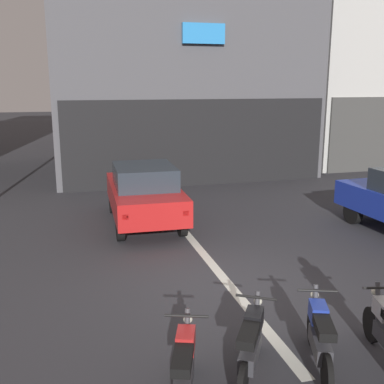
% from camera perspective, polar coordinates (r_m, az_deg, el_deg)
% --- Properties ---
extents(ground_plane, '(120.00, 120.00, 0.00)m').
position_cam_1_polar(ground_plane, '(9.04, 4.68, -11.42)').
color(ground_plane, '#333338').
extents(lane_centre_line, '(0.20, 18.00, 0.01)m').
position_cam_1_polar(lane_centre_line, '(14.50, -3.36, -1.86)').
color(lane_centre_line, silver).
rests_on(lane_centre_line, ground).
extents(car_red_crossing_near, '(1.89, 4.15, 1.64)m').
position_cam_1_polar(car_red_crossing_near, '(12.63, -5.88, -0.04)').
color(car_red_crossing_near, black).
rests_on(car_red_crossing_near, ground).
extents(motorcycle_red_row_leftmost, '(0.69, 1.60, 0.98)m').
position_cam_1_polar(motorcycle_red_row_leftmost, '(5.91, -0.94, -20.72)').
color(motorcycle_red_row_leftmost, black).
rests_on(motorcycle_red_row_leftmost, ground).
extents(motorcycle_black_row_left_mid, '(0.93, 1.46, 0.98)m').
position_cam_1_polar(motorcycle_black_row_left_mid, '(6.40, 7.26, -17.95)').
color(motorcycle_black_row_left_mid, black).
rests_on(motorcycle_black_row_left_mid, ground).
extents(motorcycle_blue_row_centre, '(0.71, 1.59, 0.98)m').
position_cam_1_polar(motorcycle_blue_row_centre, '(6.74, 15.38, -16.62)').
color(motorcycle_blue_row_centre, black).
rests_on(motorcycle_blue_row_centre, ground).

